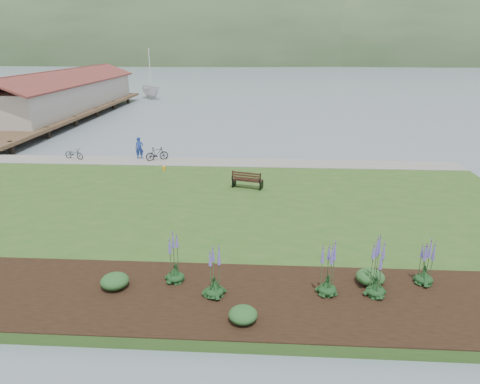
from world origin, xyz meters
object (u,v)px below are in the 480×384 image
at_px(park_bench, 247,180).
at_px(person, 139,146).
at_px(sailboat, 152,98).
at_px(bicycle_a, 74,154).

relative_size(park_bench, person, 0.98).
bearing_deg(sailboat, bicycle_a, -118.63).
bearing_deg(person, park_bench, -57.94).
height_order(park_bench, sailboat, sailboat).
xyz_separation_m(person, bicycle_a, (-4.73, -0.30, -0.53)).
bearing_deg(park_bench, sailboat, 126.56).
relative_size(person, sailboat, 0.08).
xyz_separation_m(park_bench, person, (-8.00, 6.08, 0.41)).
bearing_deg(park_bench, bicycle_a, 171.04).
distance_m(park_bench, bicycle_a, 13.98).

